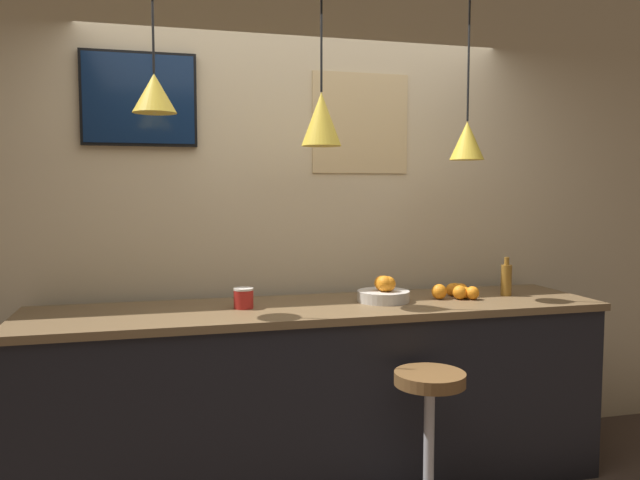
% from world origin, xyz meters
% --- Properties ---
extents(back_wall, '(8.00, 0.06, 2.90)m').
position_xyz_m(back_wall, '(0.00, 1.19, 1.45)').
color(back_wall, beige).
rests_on(back_wall, ground_plane).
extents(service_counter, '(3.08, 0.72, 0.99)m').
position_xyz_m(service_counter, '(0.00, 0.72, 0.49)').
color(service_counter, black).
rests_on(service_counter, ground_plane).
extents(bar_stool, '(0.37, 0.37, 0.76)m').
position_xyz_m(bar_stool, '(0.38, 0.14, 0.51)').
color(bar_stool, '#B7B7BC').
rests_on(bar_stool, ground_plane).
extents(fruit_bowl, '(0.29, 0.29, 0.15)m').
position_xyz_m(fruit_bowl, '(0.37, 0.73, 1.04)').
color(fruit_bowl, beige).
rests_on(fruit_bowl, service_counter).
extents(orange_pile, '(0.26, 0.24, 0.09)m').
position_xyz_m(orange_pile, '(0.81, 0.74, 1.02)').
color(orange_pile, orange).
rests_on(orange_pile, service_counter).
extents(juice_bottle, '(0.06, 0.06, 0.23)m').
position_xyz_m(juice_bottle, '(1.13, 0.73, 1.08)').
color(juice_bottle, olive).
rests_on(juice_bottle, service_counter).
extents(spread_jar, '(0.10, 0.10, 0.11)m').
position_xyz_m(spread_jar, '(-0.41, 0.73, 1.04)').
color(spread_jar, red).
rests_on(spread_jar, service_counter).
extents(pendant_lamp_left, '(0.21, 0.21, 0.83)m').
position_xyz_m(pendant_lamp_left, '(-0.84, 0.69, 2.07)').
color(pendant_lamp_left, black).
extents(pendant_lamp_middle, '(0.21, 0.21, 0.97)m').
position_xyz_m(pendant_lamp_middle, '(0.00, 0.69, 1.97)').
color(pendant_lamp_middle, black).
extents(pendant_lamp_right, '(0.19, 0.19, 1.03)m').
position_xyz_m(pendant_lamp_right, '(0.84, 0.69, 1.88)').
color(pendant_lamp_right, black).
extents(mounted_tv, '(0.62, 0.04, 0.51)m').
position_xyz_m(mounted_tv, '(-0.92, 1.13, 2.10)').
color(mounted_tv, black).
extents(wall_poster, '(0.60, 0.01, 0.60)m').
position_xyz_m(wall_poster, '(0.37, 1.15, 2.00)').
color(wall_poster, '#DBBC84').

